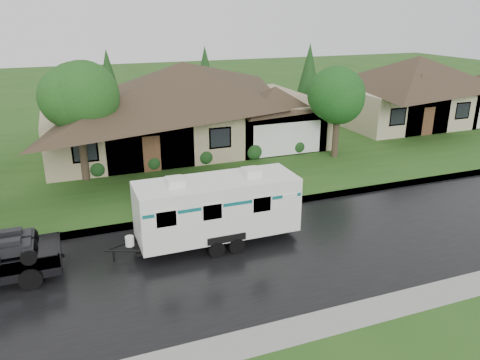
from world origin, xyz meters
The scene contains 10 objects.
ground centered at (0.00, 0.00, 0.00)m, with size 140.00×140.00×0.00m, color #245019.
road centered at (0.00, -2.00, 0.01)m, with size 140.00×8.00×0.01m, color black.
curb centered at (0.00, 2.25, 0.07)m, with size 140.00×0.50×0.15m, color gray.
lawn centered at (0.00, 15.00, 0.07)m, with size 140.00×26.00×0.15m, color #245019.
house_main centered at (2.29, 13.84, 3.59)m, with size 19.44×10.80×6.90m.
house_neighbor centered at (22.27, 14.34, 3.32)m, with size 15.12×9.72×6.45m.
tree_left_green centered at (-4.94, 8.97, 4.52)m, with size 3.81×3.81×6.30m.
tree_right_green centered at (10.16, 7.79, 4.08)m, with size 3.43×3.43×5.67m.
shrub_row centered at (2.00, 9.30, 0.65)m, with size 13.60×1.00×1.00m.
travel_trailer centered at (-0.45, -0.49, 1.60)m, with size 6.73×2.37×3.02m.
Camera 1 is at (-5.71, -16.73, 8.94)m, focal length 35.00 mm.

